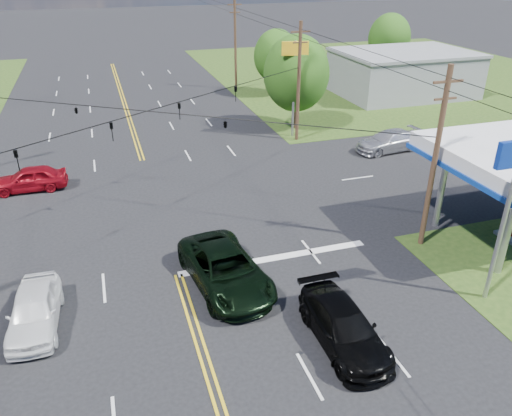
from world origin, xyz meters
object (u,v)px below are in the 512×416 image
object	(u,v)px
pole_ne	(299,81)
suv_black	(344,327)
tree_far_r	(389,38)
tree_right_a	(296,74)
pole_se	(435,158)
pickup_dkgreen	(226,269)
pole_right_far	(235,43)
retail_ne	(403,74)
tree_right_b	(276,56)
pickup_white	(34,310)

from	to	relation	value
pole_ne	suv_black	size ratio (longest dim) A/B	1.76
pole_ne	tree_far_r	xyz separation A→B (m)	(21.00, 21.00, -0.37)
tree_right_a	pole_se	bearing A→B (deg)	-92.73
pickup_dkgreen	tree_far_r	bearing A→B (deg)	43.73
pole_right_far	tree_far_r	world-z (taller)	pole_right_far
pole_right_far	tree_right_a	size ratio (longest dim) A/B	1.22
retail_ne	pole_se	bearing A→B (deg)	-120.38
retail_ne	pole_ne	distance (m)	20.43
pole_ne	tree_right_b	world-z (taller)	pole_ne
pole_right_far	tree_right_b	size ratio (longest dim) A/B	1.41
pole_right_far	pickup_white	world-z (taller)	pole_right_far
pole_right_far	tree_far_r	bearing A→B (deg)	5.44
tree_far_r	pickup_white	size ratio (longest dim) A/B	1.60
pole_right_far	tree_right_a	distance (m)	16.03
pole_right_far	pickup_dkgreen	distance (m)	39.33
retail_ne	tree_right_b	world-z (taller)	tree_right_b
pickup_dkgreen	pickup_white	size ratio (longest dim) A/B	1.36
pole_ne	pickup_white	xyz separation A→B (m)	(-19.26, -18.91, -4.10)
tree_right_a	suv_black	size ratio (longest dim) A/B	1.51
pole_right_far	tree_right_b	distance (m)	5.40
retail_ne	pole_right_far	xyz separation A→B (m)	(-17.00, 8.00, 2.97)
pole_right_far	tree_right_a	bearing A→B (deg)	-86.42
pole_ne	pole_se	bearing A→B (deg)	-90.00
pole_ne	pickup_white	world-z (taller)	pole_ne
retail_ne	pole_ne	bearing A→B (deg)	-147.09
pole_se	pole_ne	world-z (taller)	same
tree_right_a	tree_right_b	bearing A→B (deg)	78.23
pole_ne	tree_right_a	bearing A→B (deg)	71.57
tree_right_a	tree_far_r	world-z (taller)	tree_right_a
retail_ne	tree_right_b	xyz separation A→B (m)	(-13.50, 4.00, 2.02)
tree_right_a	tree_right_b	size ratio (longest dim) A/B	1.15
retail_ne	tree_far_r	xyz separation A→B (m)	(4.00, 10.00, 2.34)
retail_ne	pickup_dkgreen	xyz separation A→B (m)	(-27.99, -29.52, -1.30)
tree_right_a	retail_ne	bearing A→B (deg)	26.57
retail_ne	pole_right_far	size ratio (longest dim) A/B	1.40
pole_right_far	pickup_white	distance (m)	42.74
pickup_dkgreen	pole_se	bearing A→B (deg)	-4.58
pole_se	tree_right_a	distance (m)	21.02
pole_se	pickup_white	bearing A→B (deg)	-177.30
pole_se	pickup_dkgreen	size ratio (longest dim) A/B	1.47
tree_right_b	suv_black	xyz separation A→B (m)	(-11.02, -38.71, -3.43)
tree_right_a	suv_black	xyz separation A→B (m)	(-8.52, -26.71, -4.08)
pole_right_far	tree_far_r	xyz separation A→B (m)	(21.00, 2.00, -0.62)
tree_right_b	pickup_dkgreen	xyz separation A→B (m)	(-14.49, -33.52, -3.32)
pole_se	suv_black	world-z (taller)	pole_se
pole_se	pickup_white	xyz separation A→B (m)	(-19.26, -0.91, -4.10)
pickup_dkgreen	pickup_white	xyz separation A→B (m)	(-8.27, -0.39, -0.09)
tree_far_r	pickup_white	distance (m)	56.81
retail_ne	pickup_dkgreen	bearing A→B (deg)	-133.48
pole_ne	pole_right_far	xyz separation A→B (m)	(0.00, 19.00, 0.25)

